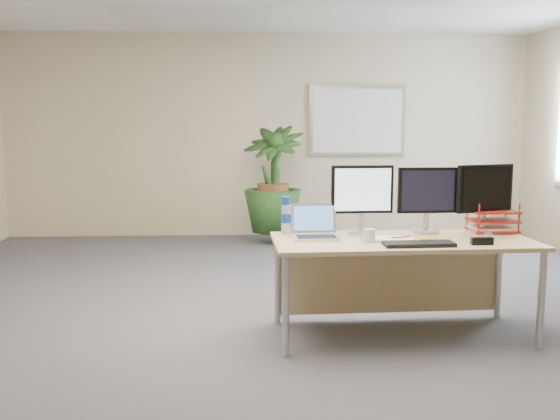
{
  "coord_description": "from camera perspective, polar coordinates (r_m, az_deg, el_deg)",
  "views": [
    {
      "loc": [
        -0.3,
        -4.45,
        1.54
      ],
      "look_at": [
        -0.04,
        0.35,
        0.86
      ],
      "focal_mm": 40.0,
      "sensor_mm": 36.0,
      "label": 1
    }
  ],
  "objects": [
    {
      "name": "floor",
      "position": [
        4.71,
        0.7,
        -10.97
      ],
      "size": [
        8.0,
        8.0,
        0.0
      ],
      "primitive_type": "plane",
      "color": "#4B4B50",
      "rests_on": "ground"
    },
    {
      "name": "stapler",
      "position": [
        4.45,
        17.98,
        -2.73
      ],
      "size": [
        0.15,
        0.04,
        0.05
      ],
      "primitive_type": "cube",
      "rotation": [
        0.0,
        0.0,
        0.03
      ],
      "color": "black",
      "rests_on": "desk"
    },
    {
      "name": "whiteboard",
      "position": [
        8.54,
        7.06,
        8.09
      ],
      "size": [
        1.3,
        0.04,
        0.95
      ],
      "color": "silver",
      "rests_on": "back_wall"
    },
    {
      "name": "monitor_dark",
      "position": [
        4.9,
        18.22,
        1.41
      ],
      "size": [
        0.46,
        0.21,
        0.51
      ],
      "color": "#B4B3B8",
      "rests_on": "desk"
    },
    {
      "name": "laptop",
      "position": [
        4.51,
        3.22,
        -1.76
      ],
      "size": [
        0.34,
        0.3,
        0.24
      ],
      "color": "silver",
      "rests_on": "desk"
    },
    {
      "name": "orange_pen",
      "position": [
        4.51,
        10.96,
        -2.44
      ],
      "size": [
        0.15,
        0.05,
        0.01
      ],
      "primitive_type": "cylinder",
      "rotation": [
        0.0,
        1.57,
        0.28
      ],
      "color": "#FC531C",
      "rests_on": "spiral_notebook"
    },
    {
      "name": "floor_plant",
      "position": [
        7.87,
        -0.64,
        2.32
      ],
      "size": [
        1.11,
        1.11,
        1.5
      ],
      "primitive_type": "imported",
      "rotation": [
        0.0,
        0.0,
        -0.41
      ],
      "color": "#173C16",
      "rests_on": "floor"
    },
    {
      "name": "water_bottle",
      "position": [
        4.62,
        0.55,
        -0.57
      ],
      "size": [
        0.07,
        0.07,
        0.28
      ],
      "color": "silver",
      "rests_on": "desk"
    },
    {
      "name": "monitor_left",
      "position": [
        4.66,
        7.52,
        1.39
      ],
      "size": [
        0.46,
        0.21,
        0.51
      ],
      "color": "#B4B3B8",
      "rests_on": "desk"
    },
    {
      "name": "coffee_mug",
      "position": [
        4.38,
        8.15,
        -2.31
      ],
      "size": [
        0.12,
        0.08,
        0.09
      ],
      "color": "silver",
      "rests_on": "desk"
    },
    {
      "name": "keyboard",
      "position": [
        4.31,
        12.57,
        -3.04
      ],
      "size": [
        0.48,
        0.17,
        0.03
      ],
      "primitive_type": "cube",
      "rotation": [
        0.0,
        0.0,
        0.03
      ],
      "color": "black",
      "rests_on": "desk"
    },
    {
      "name": "monitor_right",
      "position": [
        4.79,
        13.3,
        1.3
      ],
      "size": [
        0.44,
        0.2,
        0.49
      ],
      "color": "#B4B3B8",
      "rests_on": "desk"
    },
    {
      "name": "back_wall",
      "position": [
        8.45,
        -1.09,
        6.79
      ],
      "size": [
        7.0,
        0.04,
        2.7
      ],
      "primitive_type": "cube",
      "color": "beige",
      "rests_on": "floor"
    },
    {
      "name": "yellow_highlighter",
      "position": [
        4.54,
        13.55,
        -2.57
      ],
      "size": [
        0.13,
        0.04,
        0.02
      ],
      "primitive_type": "cylinder",
      "rotation": [
        0.0,
        1.57,
        -0.15
      ],
      "color": "yellow",
      "rests_on": "desk"
    },
    {
      "name": "spiral_notebook",
      "position": [
        4.49,
        10.3,
        -2.62
      ],
      "size": [
        0.32,
        0.26,
        0.01
      ],
      "primitive_type": "cube",
      "rotation": [
        0.0,
        0.0,
        -0.17
      ],
      "color": "white",
      "rests_on": "desk"
    },
    {
      "name": "desk",
      "position": [
        4.65,
        10.8,
        -4.21
      ],
      "size": [
        1.87,
        0.83,
        0.71
      ],
      "color": "tan",
      "rests_on": "floor"
    },
    {
      "name": "letter_tray",
      "position": [
        4.99,
        18.84,
        -1.08
      ],
      "size": [
        0.35,
        0.27,
        0.16
      ],
      "color": "#AA2515",
      "rests_on": "desk"
    }
  ]
}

